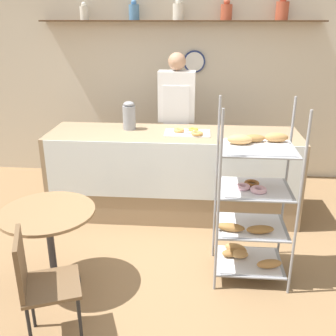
% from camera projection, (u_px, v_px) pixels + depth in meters
% --- Properties ---
extents(ground_plane, '(14.00, 14.00, 0.00)m').
position_uv_depth(ground_plane, '(165.00, 265.00, 3.68)').
color(ground_plane, olive).
extents(back_wall, '(10.00, 0.30, 2.70)m').
position_uv_depth(back_wall, '(180.00, 80.00, 5.42)').
color(back_wall, beige).
rests_on(back_wall, ground_plane).
extents(display_counter, '(2.79, 0.79, 0.97)m').
position_uv_depth(display_counter, '(173.00, 173.00, 4.53)').
color(display_counter, '#937A5B').
rests_on(display_counter, ground_plane).
extents(pastry_rack, '(0.64, 0.53, 1.56)m').
position_uv_depth(pastry_rack, '(251.00, 208.00, 3.34)').
color(pastry_rack, gray).
rests_on(pastry_rack, ground_plane).
extents(person_worker, '(0.44, 0.23, 1.79)m').
position_uv_depth(person_worker, '(176.00, 119.00, 4.89)').
color(person_worker, '#282833').
rests_on(person_worker, ground_plane).
extents(cafe_table, '(0.77, 0.77, 0.71)m').
position_uv_depth(cafe_table, '(49.00, 230.00, 3.22)').
color(cafe_table, '#262628').
rests_on(cafe_table, ground_plane).
extents(cafe_chair, '(0.49, 0.49, 0.87)m').
position_uv_depth(cafe_chair, '(37.00, 278.00, 2.63)').
color(cafe_chair, black).
rests_on(cafe_chair, ground_plane).
extents(coffee_carafe, '(0.15, 0.15, 0.32)m').
position_uv_depth(coffee_carafe, '(129.00, 116.00, 4.45)').
color(coffee_carafe, gray).
rests_on(coffee_carafe, display_counter).
extents(donut_tray_counter, '(0.50, 0.31, 0.05)m').
position_uv_depth(donut_tray_counter, '(189.00, 132.00, 4.32)').
color(donut_tray_counter, white).
rests_on(donut_tray_counter, display_counter).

